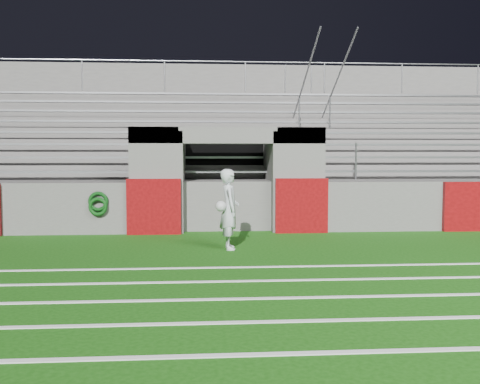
{
  "coord_description": "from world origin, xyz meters",
  "views": [
    {
      "loc": [
        -0.65,
        -9.99,
        1.93
      ],
      "look_at": [
        0.2,
        1.8,
        1.1
      ],
      "focal_mm": 40.0,
      "sensor_mm": 36.0,
      "label": 1
    }
  ],
  "objects": [
    {
      "name": "hose_coil",
      "position": [
        -3.12,
        2.93,
        0.75
      ],
      "size": [
        0.48,
        0.14,
        0.59
      ],
      "color": "#0B3B0F",
      "rests_on": "ground"
    },
    {
      "name": "field_markings",
      "position": [
        0.0,
        -5.0,
        0.01
      ],
      "size": [
        28.0,
        8.09,
        0.01
      ],
      "color": "white",
      "rests_on": "ground"
    },
    {
      "name": "ground",
      "position": [
        0.0,
        0.0,
        0.0
      ],
      "size": [
        90.0,
        90.0,
        0.0
      ],
      "primitive_type": "plane",
      "color": "#14490C",
      "rests_on": "ground"
    },
    {
      "name": "stadium_structure",
      "position": [
        0.0,
        7.97,
        1.49
      ],
      "size": [
        26.0,
        8.48,
        5.42
      ],
      "color": "#575553",
      "rests_on": "ground"
    },
    {
      "name": "goalkeeper_with_ball",
      "position": [
        -0.09,
        0.81,
        0.82
      ],
      "size": [
        0.51,
        0.62,
        1.64
      ],
      "color": "silver",
      "rests_on": "ground"
    }
  ]
}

